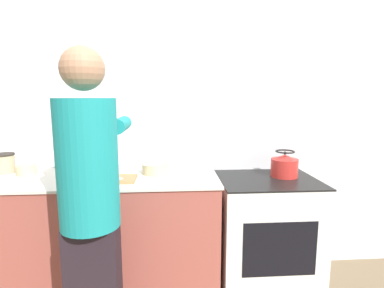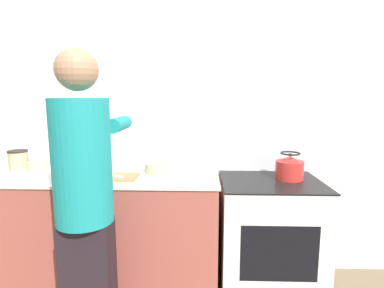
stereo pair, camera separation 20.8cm
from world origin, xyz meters
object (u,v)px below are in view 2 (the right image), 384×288
(person, at_px, (85,195))
(knife, at_px, (113,175))
(bowl_prep, at_px, (158,168))
(kettle, at_px, (290,168))
(canister_jar, at_px, (18,159))
(cutting_board, at_px, (115,177))
(oven, at_px, (269,238))

(person, relative_size, knife, 10.05)
(person, distance_m, bowl_prep, 0.72)
(bowl_prep, bearing_deg, knife, -150.52)
(knife, height_order, kettle, kettle)
(person, distance_m, kettle, 1.45)
(knife, relative_size, kettle, 0.85)
(person, bearing_deg, kettle, 25.49)
(person, bearing_deg, canister_jar, 138.21)
(bowl_prep, bearing_deg, cutting_board, -149.50)
(kettle, height_order, canister_jar, kettle)
(cutting_board, xyz_separation_m, bowl_prep, (0.29, 0.17, 0.03))
(cutting_board, xyz_separation_m, knife, (-0.01, -0.00, 0.01))
(canister_jar, bearing_deg, knife, -17.68)
(cutting_board, relative_size, canister_jar, 2.11)
(person, bearing_deg, bowl_prep, 63.94)
(person, relative_size, kettle, 8.58)
(oven, distance_m, canister_jar, 2.08)
(oven, xyz_separation_m, canister_jar, (-2.00, 0.18, 0.56))
(cutting_board, xyz_separation_m, canister_jar, (-0.86, 0.27, 0.07))
(oven, height_order, knife, knife)
(oven, xyz_separation_m, person, (-1.16, -0.57, 0.52))
(oven, height_order, cutting_board, cutting_board)
(oven, relative_size, cutting_board, 2.82)
(cutting_board, bearing_deg, kettle, 6.59)
(person, relative_size, bowl_prep, 9.02)
(oven, xyz_separation_m, knife, (-1.15, -0.09, 0.51))
(knife, distance_m, canister_jar, 0.89)
(oven, distance_m, knife, 1.26)
(knife, relative_size, canister_jar, 1.16)
(oven, relative_size, kettle, 4.37)
(kettle, relative_size, bowl_prep, 1.05)
(person, height_order, knife, person)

